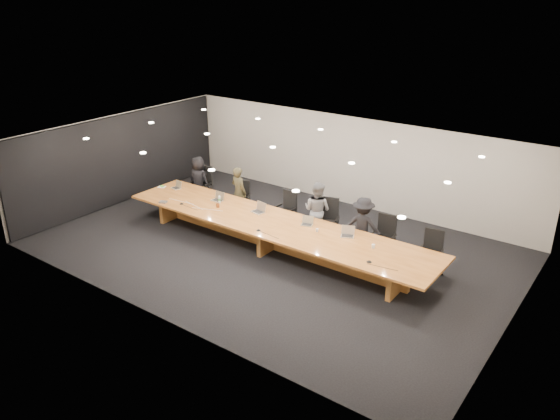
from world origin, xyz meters
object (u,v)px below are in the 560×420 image
object	(u,v)px
av_box	(163,202)
mic_left	(182,204)
chair_mid_left	(285,210)
person_d	(363,226)
conference_table	(273,231)
laptop_d	(307,221)
amber_mug	(218,205)
laptop_b	(217,197)
paper_cup_near	(317,230)
chair_far_left	(201,185)
chair_right	(383,237)
water_bottle	(219,200)
mic_right	(369,261)
person_b	(239,192)
chair_far_right	(431,252)
person_c	(317,210)
mic_center	(258,230)
person_a	(199,180)
chair_mid_right	(327,220)
paper_cup_far	(373,246)
laptop_c	(258,208)
laptop_e	(348,232)
laptop_a	(176,185)
chair_left	(241,198)

from	to	relation	value
av_box	mic_left	distance (m)	0.55
chair_mid_left	person_d	xyz separation A→B (m)	(2.51, -0.11, 0.21)
conference_table	chair_mid_left	size ratio (longest dim) A/B	8.08
laptop_d	amber_mug	xyz separation A→B (m)	(-2.67, -0.44, -0.06)
amber_mug	mic_left	size ratio (longest dim) A/B	0.96
laptop_b	paper_cup_near	bearing A→B (deg)	-1.00
chair_far_left	amber_mug	bearing A→B (deg)	-36.94
chair_far_left	conference_table	bearing A→B (deg)	-20.72
chair_right	water_bottle	bearing A→B (deg)	-172.32
conference_table	mic_right	distance (m)	3.08
person_b	person_d	bearing A→B (deg)	-171.36
chair_far_right	laptop_d	size ratio (longest dim) A/B	3.79
chair_far_right	water_bottle	distance (m)	5.95
person_b	water_bottle	bearing A→B (deg)	102.93
person_c	mic_center	xyz separation A→B (m)	(-0.54, -1.89, -0.04)
mic_left	person_a	bearing A→B (deg)	120.25
paper_cup_near	mic_left	distance (m)	4.14
conference_table	chair_mid_left	distance (m)	1.35
conference_table	av_box	bearing A→B (deg)	-168.08
chair_mid_right	paper_cup_far	size ratio (longest dim) A/B	12.36
mic_left	paper_cup_near	bearing A→B (deg)	9.33
chair_far_left	chair_mid_left	bearing A→B (deg)	-2.82
person_a	laptop_c	distance (m)	3.27
chair_far_left	person_a	world-z (taller)	person_a
chair_mid_left	mic_center	bearing A→B (deg)	-70.45
chair_mid_right	person_b	world-z (taller)	person_b
laptop_e	av_box	bearing A→B (deg)	167.98
amber_mug	laptop_a	bearing A→B (deg)	169.49
conference_table	mic_center	bearing A→B (deg)	-89.90
chair_left	laptop_a	bearing A→B (deg)	-168.73
chair_left	chair_far_right	bearing A→B (deg)	-21.31
conference_table	chair_right	bearing A→B (deg)	25.65
person_b	laptop_b	world-z (taller)	person_b
amber_mug	mic_left	bearing A→B (deg)	-156.89
conference_table	chair_left	xyz separation A→B (m)	(-2.22, 1.34, -0.00)
person_d	mic_right	size ratio (longest dim) A/B	12.16
water_bottle	laptop_d	bearing A→B (deg)	3.48
chair_right	av_box	distance (m)	6.22
chair_right	paper_cup_near	distance (m)	1.69
person_b	laptop_c	bearing A→B (deg)	157.30
laptop_a	amber_mug	world-z (taller)	laptop_a
paper_cup_near	mic_left	size ratio (longest dim) A/B	0.69
chair_right	laptop_b	bearing A→B (deg)	-173.83
water_bottle	paper_cup_far	world-z (taller)	water_bottle
laptop_a	mic_right	xyz separation A→B (m)	(6.95, -0.81, -0.10)
chair_mid_right	laptop_c	size ratio (longest dim) A/B	3.43
paper_cup_far	mic_right	size ratio (longest dim) A/B	0.78
person_b	paper_cup_near	world-z (taller)	person_b
chair_left	chair_far_right	size ratio (longest dim) A/B	0.95
av_box	person_c	bearing A→B (deg)	3.96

